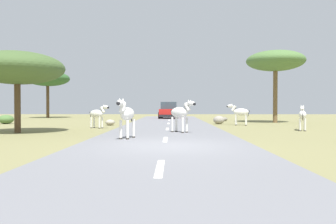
{
  "coord_description": "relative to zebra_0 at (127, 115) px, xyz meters",
  "views": [
    {
      "loc": [
        0.13,
        -10.96,
        1.34
      ],
      "look_at": [
        -0.14,
        13.77,
        0.91
      ],
      "focal_mm": 35.98,
      "sensor_mm": 36.0,
      "label": 1
    }
  ],
  "objects": [
    {
      "name": "ground_plane",
      "position": [
        1.66,
        -2.35,
        -1.01
      ],
      "size": [
        90.0,
        90.0,
        0.0
      ],
      "primitive_type": "plane",
      "color": "olive"
    },
    {
      "name": "road",
      "position": [
        1.55,
        -2.35,
        -0.98
      ],
      "size": [
        6.0,
        64.0,
        0.05
      ],
      "primitive_type": "cube",
      "color": "slate",
      "rests_on": "ground_plane"
    },
    {
      "name": "lane_markings",
      "position": [
        1.55,
        -3.35,
        -0.95
      ],
      "size": [
        0.16,
        56.0,
        0.01
      ],
      "color": "silver",
      "rests_on": "road"
    },
    {
      "name": "zebra_0",
      "position": [
        0.0,
        0.0,
        0.0
      ],
      "size": [
        0.67,
        1.68,
        1.6
      ],
      "rotation": [
        0.0,
        0.0,
        2.93
      ],
      "color": "silver",
      "rests_on": "road"
    },
    {
      "name": "zebra_1",
      "position": [
        2.24,
        3.16,
        0.0
      ],
      "size": [
        1.33,
        1.38,
        1.61
      ],
      "rotation": [
        0.0,
        0.0,
        3.9
      ],
      "color": "silver",
      "rests_on": "road"
    },
    {
      "name": "zebra_2",
      "position": [
        8.93,
        5.1,
        -0.16
      ],
      "size": [
        0.73,
        1.44,
        1.42
      ],
      "rotation": [
        0.0,
        0.0,
        5.95
      ],
      "color": "silver",
      "rests_on": "ground_plane"
    },
    {
      "name": "zebra_3",
      "position": [
        -2.69,
        6.99,
        -0.14
      ],
      "size": [
        1.41,
        0.95,
        1.45
      ],
      "rotation": [
        0.0,
        0.0,
        4.2
      ],
      "color": "silver",
      "rests_on": "ground_plane"
    },
    {
      "name": "zebra_4",
      "position": [
        6.55,
        10.25,
        -0.1
      ],
      "size": [
        1.55,
        0.81,
        1.53
      ],
      "rotation": [
        0.0,
        0.0,
        1.22
      ],
      "color": "silver",
      "rests_on": "ground_plane"
    },
    {
      "name": "car_0",
      "position": [
        1.5,
        22.86,
        -0.16
      ],
      "size": [
        2.21,
        4.43,
        1.74
      ],
      "rotation": [
        0.0,
        0.0,
        3.09
      ],
      "color": "red",
      "rests_on": "road"
    },
    {
      "name": "tree_1",
      "position": [
        -12.36,
        24.89,
        3.46
      ],
      "size": [
        4.9,
        4.9,
        5.35
      ],
      "color": "#4C3823",
      "rests_on": "ground_plane"
    },
    {
      "name": "tree_2",
      "position": [
        -5.96,
        3.49,
        2.23
      ],
      "size": [
        4.65,
        4.65,
        4.06
      ],
      "color": "#4C3823",
      "rests_on": "ground_plane"
    },
    {
      "name": "tree_3",
      "position": [
        10.17,
        13.99,
        3.95
      ],
      "size": [
        4.65,
        4.65,
        5.82
      ],
      "color": "brown",
      "rests_on": "ground_plane"
    },
    {
      "name": "bush_0",
      "position": [
        -10.74,
        11.95,
        -0.67
      ],
      "size": [
        1.13,
        1.02,
        0.68
      ],
      "primitive_type": "ellipsoid",
      "color": "#4C7038",
      "rests_on": "ground_plane"
    },
    {
      "name": "rock_0",
      "position": [
        5.33,
        11.86,
        -0.7
      ],
      "size": [
        0.84,
        0.69,
        0.62
      ],
      "primitive_type": "ellipsoid",
      "color": "gray",
      "rests_on": "ground_plane"
    },
    {
      "name": "rock_1",
      "position": [
        -2.5,
        10.07,
        -0.8
      ],
      "size": [
        0.65,
        0.63,
        0.41
      ],
      "primitive_type": "ellipsoid",
      "color": "#A89E8C",
      "rests_on": "ground_plane"
    },
    {
      "name": "rock_3",
      "position": [
        6.52,
        16.9,
        -0.83
      ],
      "size": [
        0.55,
        0.53,
        0.35
      ],
      "primitive_type": "ellipsoid",
      "color": "gray",
      "rests_on": "ground_plane"
    }
  ]
}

